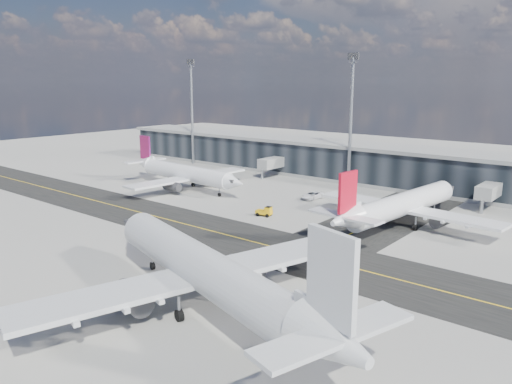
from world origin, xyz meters
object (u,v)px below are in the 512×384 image
airliner_af (185,173)px  airliner_redtail (402,205)px  service_van (312,195)px  airliner_near (206,271)px  baggage_tug (265,211)px

airliner_af → airliner_redtail: size_ratio=0.96×
service_van → airliner_near: bearing=-66.0°
airliner_af → airliner_near: (45.88, -39.27, 0.87)m
airliner_redtail → service_van: bearing=167.5°
service_van → airliner_redtail: bearing=-15.7°
baggage_tug → service_van: size_ratio=0.55×
airliner_af → service_van: airliner_af is taller
airliner_redtail → service_van: airliner_redtail is taller
baggage_tug → airliner_near: bearing=16.5°
airliner_redtail → service_van: 23.00m
airliner_af → airliner_redtail: airliner_redtail is taller
airliner_redtail → baggage_tug: (-20.87, -8.92, -2.75)m
airliner_redtail → service_van: (-21.65, 7.21, -2.87)m
airliner_near → baggage_tug: (-18.11, 32.56, -3.46)m
airliner_redtail → baggage_tug: bearing=-150.9°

